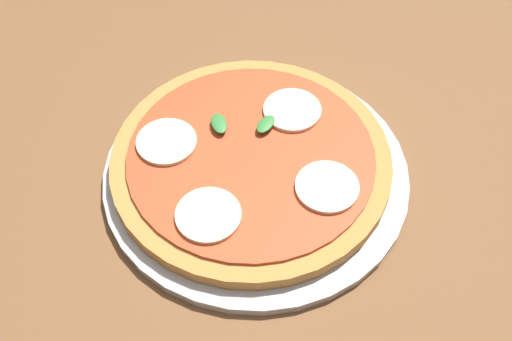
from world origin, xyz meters
name	(u,v)px	position (x,y,z in m)	size (l,w,h in m)	color
dining_table	(224,229)	(0.00, 0.00, 0.65)	(1.35, 1.03, 0.74)	brown
serving_tray	(256,173)	(0.03, -0.03, 0.75)	(0.37, 0.37, 0.01)	#B2B2B7
pizza	(251,160)	(0.04, -0.03, 0.77)	(0.34, 0.34, 0.03)	#C6843F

